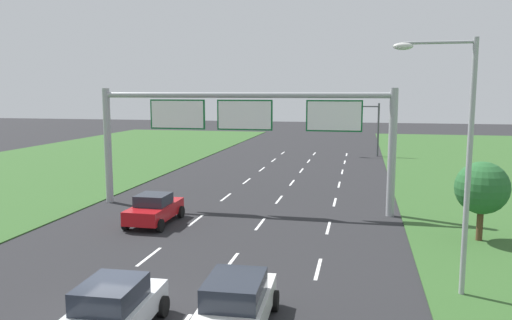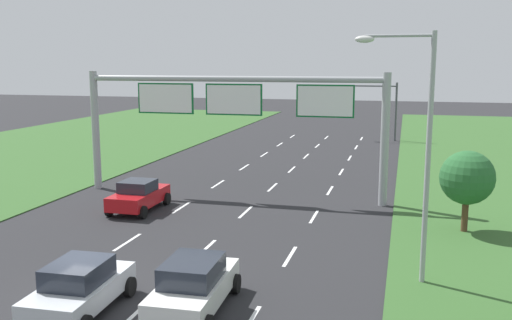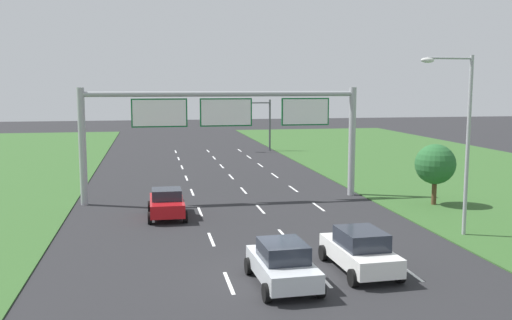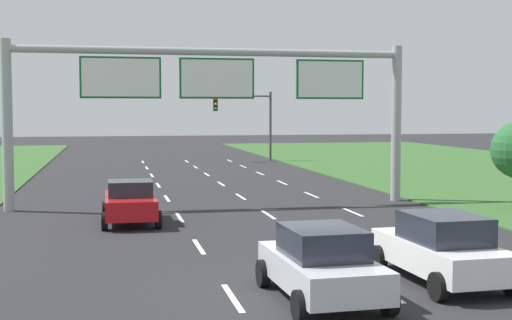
{
  "view_description": "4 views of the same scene",
  "coord_description": "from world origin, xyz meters",
  "px_view_note": "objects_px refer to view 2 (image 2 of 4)",
  "views": [
    {
      "loc": [
        6.73,
        -12.61,
        6.8
      ],
      "look_at": [
        1.2,
        13.54,
        3.12
      ],
      "focal_mm": 35.0,
      "sensor_mm": 36.0,
      "label": 1
    },
    {
      "loc": [
        9.4,
        -14.98,
        7.5
      ],
      "look_at": [
        1.79,
        13.91,
        2.37
      ],
      "focal_mm": 40.0,
      "sensor_mm": 36.0,
      "label": 2
    },
    {
      "loc": [
        -4.44,
        -19.77,
        7.12
      ],
      "look_at": [
        1.82,
        13.76,
        2.65
      ],
      "focal_mm": 40.0,
      "sensor_mm": 36.0,
      "label": 3
    },
    {
      "loc": [
        -4.36,
        -15.18,
        4.12
      ],
      "look_at": [
        1.27,
        12.07,
        2.17
      ],
      "focal_mm": 50.0,
      "sensor_mm": 36.0,
      "label": 4
    }
  ],
  "objects_px": {
    "traffic_light_mast": "(376,100)",
    "car_mid_lane": "(194,285)",
    "sign_gantry": "(233,109)",
    "car_near_red": "(139,195)",
    "street_lamp": "(417,136)",
    "roadside_tree_mid": "(467,178)",
    "car_lead_silver": "(80,287)"
  },
  "relations": [
    {
      "from": "car_lead_silver",
      "to": "roadside_tree_mid",
      "type": "bearing_deg",
      "value": 42.02
    },
    {
      "from": "street_lamp",
      "to": "roadside_tree_mid",
      "type": "relative_size",
      "value": 2.3
    },
    {
      "from": "car_near_red",
      "to": "roadside_tree_mid",
      "type": "relative_size",
      "value": 1.07
    },
    {
      "from": "car_near_red",
      "to": "sign_gantry",
      "type": "relative_size",
      "value": 0.23
    },
    {
      "from": "street_lamp",
      "to": "roadside_tree_mid",
      "type": "xyz_separation_m",
      "value": [
        2.34,
        6.65,
        -2.6
      ]
    },
    {
      "from": "car_near_red",
      "to": "roadside_tree_mid",
      "type": "height_order",
      "value": "roadside_tree_mid"
    },
    {
      "from": "car_near_red",
      "to": "street_lamp",
      "type": "distance_m",
      "value": 15.52
    },
    {
      "from": "sign_gantry",
      "to": "roadside_tree_mid",
      "type": "xyz_separation_m",
      "value": [
        12.01,
        -4.02,
        -2.47
      ]
    },
    {
      "from": "traffic_light_mast",
      "to": "street_lamp",
      "type": "relative_size",
      "value": 0.66
    },
    {
      "from": "roadside_tree_mid",
      "to": "car_lead_silver",
      "type": "bearing_deg",
      "value": -135.78
    },
    {
      "from": "traffic_light_mast",
      "to": "street_lamp",
      "type": "distance_m",
      "value": 36.83
    },
    {
      "from": "car_near_red",
      "to": "street_lamp",
      "type": "bearing_deg",
      "value": -25.64
    },
    {
      "from": "car_near_red",
      "to": "car_mid_lane",
      "type": "distance_m",
      "value": 12.69
    },
    {
      "from": "car_near_red",
      "to": "traffic_light_mast",
      "type": "height_order",
      "value": "traffic_light_mast"
    },
    {
      "from": "car_mid_lane",
      "to": "street_lamp",
      "type": "bearing_deg",
      "value": 30.21
    },
    {
      "from": "car_lead_silver",
      "to": "car_mid_lane",
      "type": "relative_size",
      "value": 0.94
    },
    {
      "from": "roadside_tree_mid",
      "to": "street_lamp",
      "type": "bearing_deg",
      "value": -109.39
    },
    {
      "from": "car_lead_silver",
      "to": "car_mid_lane",
      "type": "bearing_deg",
      "value": 14.38
    },
    {
      "from": "roadside_tree_mid",
      "to": "car_mid_lane",
      "type": "bearing_deg",
      "value": -129.18
    },
    {
      "from": "car_mid_lane",
      "to": "street_lamp",
      "type": "relative_size",
      "value": 0.51
    },
    {
      "from": "sign_gantry",
      "to": "traffic_light_mast",
      "type": "distance_m",
      "value": 26.8
    },
    {
      "from": "sign_gantry",
      "to": "roadside_tree_mid",
      "type": "distance_m",
      "value": 12.9
    },
    {
      "from": "car_mid_lane",
      "to": "sign_gantry",
      "type": "distance_m",
      "value": 15.66
    },
    {
      "from": "traffic_light_mast",
      "to": "roadside_tree_mid",
      "type": "relative_size",
      "value": 1.52
    },
    {
      "from": "roadside_tree_mid",
      "to": "traffic_light_mast",
      "type": "bearing_deg",
      "value": 100.57
    },
    {
      "from": "traffic_light_mast",
      "to": "street_lamp",
      "type": "xyz_separation_m",
      "value": [
        3.26,
        -36.67,
        1.21
      ]
    },
    {
      "from": "street_lamp",
      "to": "roadside_tree_mid",
      "type": "distance_m",
      "value": 7.51
    },
    {
      "from": "sign_gantry",
      "to": "car_near_red",
      "type": "bearing_deg",
      "value": -131.96
    },
    {
      "from": "sign_gantry",
      "to": "street_lamp",
      "type": "relative_size",
      "value": 2.03
    },
    {
      "from": "traffic_light_mast",
      "to": "car_mid_lane",
      "type": "bearing_deg",
      "value": -94.42
    },
    {
      "from": "car_mid_lane",
      "to": "traffic_light_mast",
      "type": "bearing_deg",
      "value": 83.29
    },
    {
      "from": "car_lead_silver",
      "to": "street_lamp",
      "type": "height_order",
      "value": "street_lamp"
    }
  ]
}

